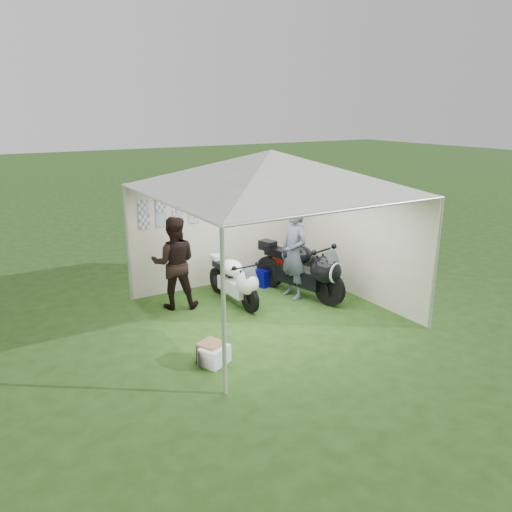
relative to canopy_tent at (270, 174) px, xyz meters
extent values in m
plane|color=#224313|center=(0.00, -0.03, -2.58)|extent=(80.00, 80.00, 0.00)
cylinder|color=silver|center=(-2.00, -2.03, -1.43)|extent=(0.06, 0.06, 2.30)
cylinder|color=silver|center=(2.00, -2.03, -1.43)|extent=(0.06, 0.06, 2.30)
cylinder|color=silver|center=(-2.00, 1.97, -1.43)|extent=(0.06, 0.06, 2.30)
cylinder|color=silver|center=(2.00, 1.97, -1.43)|extent=(0.06, 0.06, 2.30)
cube|color=silver|center=(0.00, 1.97, -1.43)|extent=(4.00, 0.02, 2.30)
cube|color=silver|center=(-2.00, -0.03, -1.43)|extent=(0.02, 4.00, 2.30)
cube|color=silver|center=(2.00, -0.03, -1.43)|extent=(0.02, 4.00, 2.30)
pyramid|color=silver|center=(0.00, -0.03, 0.07)|extent=(5.66, 5.66, 0.70)
cube|color=#99A5B7|center=(-1.65, 1.95, -0.73)|extent=(0.22, 0.02, 0.28)
cube|color=#99A5B7|center=(-1.30, 1.95, -0.73)|extent=(0.22, 0.02, 0.28)
cube|color=#99A5B7|center=(-0.95, 1.95, -0.73)|extent=(0.22, 0.01, 0.28)
cube|color=#99A5B7|center=(-0.60, 1.95, -0.73)|extent=(0.22, 0.01, 0.28)
cube|color=#99A5B7|center=(-1.65, 1.95, -1.03)|extent=(0.22, 0.02, 0.28)
cube|color=#99A5B7|center=(-1.30, 1.95, -1.03)|extent=(0.22, 0.01, 0.28)
cube|color=#99A5B7|center=(-0.95, 1.95, -1.03)|extent=(0.22, 0.02, 0.28)
cube|color=#99A5B7|center=(-0.60, 1.95, -1.03)|extent=(0.22, 0.01, 0.28)
cylinder|color=#D8590C|center=(0.20, 1.94, -0.63)|extent=(3.20, 0.02, 0.02)
cylinder|color=black|center=(-0.30, 0.20, -2.31)|extent=(0.10, 0.54, 0.53)
cylinder|color=black|center=(-0.32, 1.45, -2.31)|extent=(0.14, 0.54, 0.53)
cube|color=white|center=(-0.31, 0.78, -2.24)|extent=(0.32, 0.85, 0.27)
ellipsoid|color=white|center=(-0.30, 0.29, -2.02)|extent=(0.41, 0.54, 0.44)
ellipsoid|color=white|center=(-0.31, 0.87, -1.88)|extent=(0.40, 0.55, 0.31)
cube|color=black|center=(-0.32, 1.22, -1.93)|extent=(0.24, 0.54, 0.12)
cube|color=white|center=(-0.32, 1.52, -1.86)|extent=(0.20, 0.27, 0.16)
cube|color=black|center=(-0.32, 1.13, -2.09)|extent=(0.10, 0.49, 0.09)
cube|color=#3F474C|center=(-0.30, 0.18, -1.79)|extent=(0.22, 0.13, 0.19)
cylinder|color=black|center=(1.19, -0.30, -2.24)|extent=(0.27, 0.68, 0.67)
cylinder|color=black|center=(0.81, 1.21, -2.24)|extent=(0.33, 0.69, 0.67)
cube|color=black|center=(1.01, 0.40, -2.15)|extent=(0.63, 1.12, 0.33)
ellipsoid|color=black|center=(1.16, -0.19, -1.88)|extent=(0.65, 0.77, 0.56)
ellipsoid|color=black|center=(0.99, 0.51, -1.71)|extent=(0.64, 0.79, 0.39)
cube|color=black|center=(0.88, 0.94, -1.77)|extent=(0.44, 0.72, 0.16)
cube|color=black|center=(0.79, 1.30, -1.68)|extent=(0.32, 0.38, 0.20)
cube|color=maroon|center=(0.91, 0.84, -1.96)|extent=(0.26, 0.62, 0.11)
cube|color=#3F474C|center=(1.20, -0.32, -1.59)|extent=(0.30, 0.22, 0.23)
cylinder|color=white|center=(1.22, -0.43, -1.88)|extent=(0.39, 0.12, 0.40)
cube|color=#0E0ECB|center=(0.78, 1.32, -2.39)|extent=(0.55, 0.41, 0.37)
imported|color=black|center=(-1.38, 1.17, -1.69)|extent=(1.06, 0.96, 1.77)
imported|color=slate|center=(0.85, 0.43, -1.65)|extent=(0.47, 0.70, 1.85)
cube|color=black|center=(1.70, 1.30, -2.33)|extent=(0.58, 0.51, 0.49)
cube|color=silver|center=(-1.75, -1.23, -2.44)|extent=(0.51, 0.46, 0.27)
cube|color=#94684B|center=(-1.75, -1.12, -2.43)|extent=(0.44, 0.44, 0.30)
camera|label=1|loc=(-4.69, -7.29, 1.09)|focal=35.00mm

